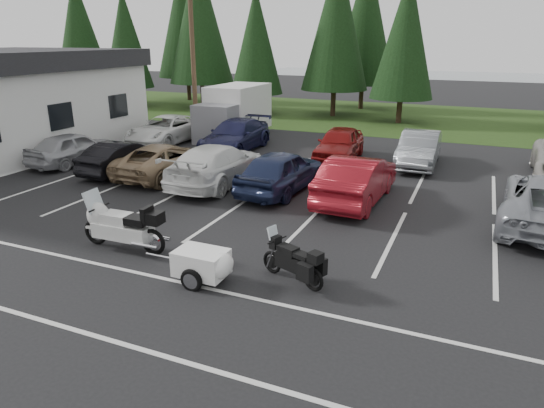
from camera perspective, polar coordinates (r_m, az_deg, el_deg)
The scene contains 27 objects.
ground at distance 14.16m, azimuth 0.36°, elevation -3.78°, with size 120.00×120.00×0.00m, color black.
grass_strip at distance 36.81m, azimuth 15.23°, elevation 9.77°, with size 80.00×16.00×0.01m, color #203711.
lake_water at distance 67.28m, azimuth 22.78°, elevation 12.88°, with size 70.00×50.00×0.02m, color slate.
utility_pole at distance 28.38m, azimuth -9.31°, elevation 17.16°, with size 1.60×0.26×9.00m.
box_truck at distance 28.09m, azimuth -4.88°, elevation 10.66°, with size 2.40×5.60×2.90m, color silver, non-canonical shape.
stall_markings at distance 15.90m, azimuth 3.16°, elevation -1.20°, with size 32.00×16.00×0.01m, color silver.
conifer_0 at distance 47.82m, azimuth -21.77°, elevation 18.61°, with size 4.58×4.58×10.66m.
conifer_1 at distance 42.86m, azimuth -16.84°, elevation 18.09°, with size 3.96×3.96×9.22m.
conifer_2 at distance 40.74m, azimuth -8.54°, elevation 20.85°, with size 5.10×5.10×11.89m.
conifer_3 at distance 36.88m, azimuth -1.88°, elevation 18.64°, with size 3.87×3.87×9.02m.
conifer_4 at distance 36.38m, azimuth 7.58°, elevation 20.48°, with size 4.80×4.80×11.17m.
conifer_5 at distance 34.02m, azimuth 15.44°, elevation 18.59°, with size 4.14×4.14×9.63m.
conifer_back_a at distance 46.42m, azimuth -10.19°, elevation 20.81°, with size 5.28×5.28×12.30m.
conifer_back_b at distance 40.59m, azimuth 10.96°, elevation 20.48°, with size 4.97×4.97×11.58m.
car_near_0 at distance 23.91m, azimuth -22.29°, elevation 6.13°, with size 1.75×4.34×1.48m, color #AAAAAF.
car_near_1 at distance 21.60m, azimuth -17.15°, elevation 5.30°, with size 1.45×4.16×1.37m, color black.
car_near_2 at distance 20.64m, azimuth -12.51°, elevation 5.09°, with size 2.27×4.91×1.37m, color #886E4F.
car_near_3 at distance 19.11m, azimuth -6.44°, elevation 4.65°, with size 2.21×5.44×1.58m, color white.
car_near_4 at distance 18.04m, azimuth 1.09°, elevation 3.92°, with size 1.88×4.67×1.59m, color #1B2444.
car_near_5 at distance 17.13m, azimuth 9.94°, elevation 2.91°, with size 1.74×4.99×1.64m, color maroon.
car_far_0 at distance 27.37m, azimuth -12.35°, elevation 8.55°, with size 2.42×5.24×1.46m, color white.
car_far_1 at distance 24.88m, azimuth -4.35°, elevation 8.02°, with size 2.17×5.33×1.55m, color #191B3F.
car_far_2 at distance 23.13m, azimuth 7.92°, elevation 7.03°, with size 1.80×4.48×1.53m, color maroon.
car_far_3 at distance 22.80m, azimuth 16.92°, elevation 6.20°, with size 1.60×4.60×1.51m, color slate.
touring_motorcycle at distance 13.61m, azimuth -17.23°, elevation -2.01°, with size 2.90×0.89×1.61m, color silver, non-canonical shape.
cargo_trailer at distance 11.59m, azimuth -8.30°, elevation -7.21°, with size 1.74×0.98×0.81m, color white, non-canonical shape.
adventure_motorcycle at distance 11.38m, azimuth 2.38°, elevation -6.29°, with size 2.05×0.71×1.25m, color black, non-canonical shape.
Camera 1 is at (5.06, -12.04, 5.48)m, focal length 32.00 mm.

